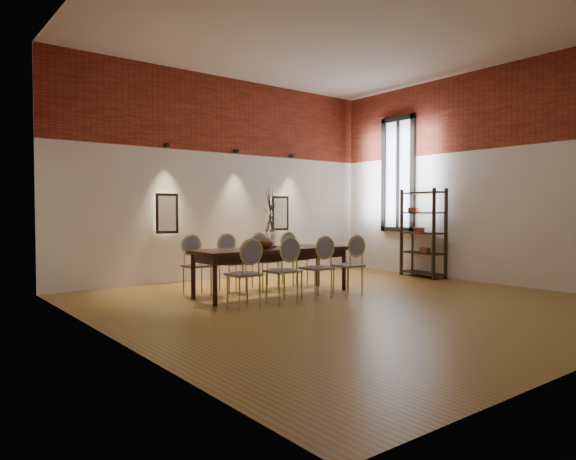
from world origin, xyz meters
TOP-DOWN VIEW (x-y plane):
  - floor at (0.00, 0.00)m, footprint 7.00×7.00m
  - ceiling at (0.00, 0.00)m, footprint 7.00×7.00m
  - wall_back at (0.00, 3.55)m, footprint 7.00×0.10m
  - wall_left at (-3.55, 0.00)m, footprint 0.10×7.00m
  - wall_right at (3.55, 0.00)m, footprint 0.10×7.00m
  - brick_band_back at (0.00, 3.48)m, footprint 7.00×0.02m
  - brick_band_left at (-3.48, 0.00)m, footprint 0.02×7.00m
  - brick_band_right at (3.48, 0.00)m, footprint 0.02×7.00m
  - niche_left at (-1.30, 3.45)m, footprint 0.36×0.06m
  - niche_right at (1.30, 3.45)m, footprint 0.36×0.06m
  - spot_fixture_left at (-1.30, 3.42)m, footprint 0.08×0.10m
  - spot_fixture_mid at (0.20, 3.42)m, footprint 0.08×0.10m
  - spot_fixture_right at (1.60, 3.42)m, footprint 0.08×0.10m
  - window_glass at (3.46, 2.00)m, footprint 0.02×0.78m
  - window_frame at (3.44, 2.00)m, footprint 0.08×0.90m
  - window_mullion at (3.44, 2.00)m, footprint 0.06×0.06m
  - dining_table at (-0.48, 1.24)m, footprint 2.64×0.89m
  - chair_near_a at (-1.48, 0.56)m, footprint 0.45×0.45m
  - chair_near_b at (-0.82, 0.55)m, footprint 0.45×0.45m
  - chair_near_c at (-0.17, 0.54)m, footprint 0.45×0.45m
  - chair_near_d at (0.49, 0.53)m, footprint 0.45×0.45m
  - chair_far_a at (-1.45, 1.96)m, footprint 0.45×0.45m
  - chair_far_b at (-0.80, 1.95)m, footprint 0.45×0.45m
  - chair_far_c at (-0.14, 1.94)m, footprint 0.45×0.45m
  - chair_far_d at (0.51, 1.93)m, footprint 0.45×0.45m
  - vase at (-0.53, 1.25)m, footprint 0.14×0.14m
  - dried_branches at (-0.53, 1.25)m, footprint 0.50×0.50m
  - bowl at (-0.65, 1.20)m, footprint 0.24×0.24m
  - book at (-0.47, 1.41)m, footprint 0.26×0.18m
  - shelving_rack at (3.28, 1.20)m, footprint 0.54×1.05m

SIDE VIEW (x-z plane):
  - floor at x=0.00m, z-range -0.02..0.00m
  - dining_table at x=-0.48m, z-range 0.00..0.75m
  - chair_near_a at x=-1.48m, z-range 0.00..0.94m
  - chair_near_b at x=-0.82m, z-range 0.00..0.94m
  - chair_near_c at x=-0.17m, z-range 0.00..0.94m
  - chair_near_d at x=0.49m, z-range 0.00..0.94m
  - chair_far_a at x=-1.45m, z-range 0.00..0.94m
  - chair_far_b at x=-0.80m, z-range 0.00..0.94m
  - chair_far_c at x=-0.14m, z-range 0.00..0.94m
  - chair_far_d at x=0.51m, z-range 0.00..0.94m
  - book at x=-0.47m, z-range 0.75..0.78m
  - bowl at x=-0.65m, z-range 0.75..0.93m
  - vase at x=-0.53m, z-range 0.75..1.05m
  - shelving_rack at x=3.28m, z-range 0.00..1.80m
  - niche_left at x=-1.30m, z-range 0.97..1.63m
  - niche_right at x=1.30m, z-range 0.97..1.63m
  - dried_branches at x=-0.53m, z-range 1.00..1.70m
  - wall_back at x=0.00m, z-range 0.00..4.00m
  - wall_left at x=-3.55m, z-range 0.00..4.00m
  - wall_right at x=3.55m, z-range 0.00..4.00m
  - window_glass at x=3.46m, z-range 0.96..3.34m
  - window_frame at x=3.44m, z-range 0.90..3.40m
  - window_mullion at x=3.44m, z-range 0.95..3.35m
  - spot_fixture_left at x=-1.30m, z-range 2.51..2.59m
  - spot_fixture_mid at x=0.20m, z-range 2.51..2.59m
  - spot_fixture_right at x=1.60m, z-range 2.51..2.59m
  - brick_band_back at x=0.00m, z-range 2.50..4.00m
  - brick_band_left at x=-3.48m, z-range 2.50..4.00m
  - brick_band_right at x=3.48m, z-range 2.50..4.00m
  - ceiling at x=0.00m, z-range 4.00..4.02m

